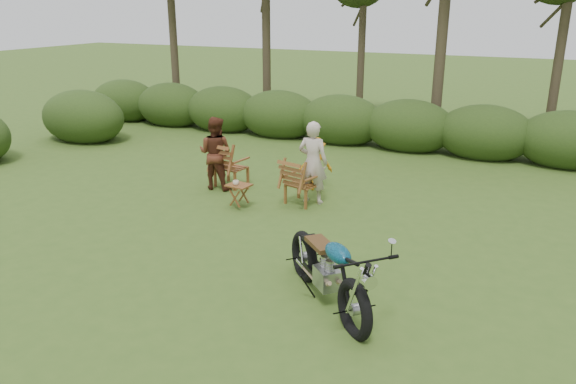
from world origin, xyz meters
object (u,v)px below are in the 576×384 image
at_px(lawn_chair_left, 232,186).
at_px(adult_b, 217,188).
at_px(motorcycle, 327,302).
at_px(cup, 236,183).
at_px(lawn_chair_right, 302,203).
at_px(child, 315,189).
at_px(side_table, 239,196).
at_px(adult_a, 312,202).

distance_m(lawn_chair_left, adult_b, 0.35).
height_order(motorcycle, lawn_chair_left, motorcycle).
bearing_deg(motorcycle, cup, -178.11).
xyz_separation_m(lawn_chair_right, lawn_chair_left, (-1.89, 0.40, 0.00)).
bearing_deg(child, lawn_chair_left, -13.66).
xyz_separation_m(side_table, cup, (-0.04, -0.05, 0.29)).
bearing_deg(child, motorcycle, 82.39).
height_order(lawn_chair_right, cup, cup).
relative_size(lawn_chair_right, adult_b, 0.60).
height_order(motorcycle, child, motorcycle).
bearing_deg(side_table, lawn_chair_right, 35.65).
bearing_deg(lawn_chair_left, side_table, 133.95).
relative_size(motorcycle, side_table, 4.69).
height_order(lawn_chair_right, lawn_chair_left, lawn_chair_left).
height_order(motorcycle, adult_a, adult_a).
distance_m(motorcycle, side_table, 4.03).
bearing_deg(adult_a, adult_b, -0.41).
distance_m(cup, adult_a, 1.65).
distance_m(side_table, adult_a, 1.52).
bearing_deg(child, side_table, 30.01).
relative_size(lawn_chair_left, adult_b, 0.64).
bearing_deg(lawn_chair_right, lawn_chair_left, 2.17).
xyz_separation_m(adult_a, adult_b, (-2.26, -0.05, 0.00)).
xyz_separation_m(adult_b, child, (1.99, 0.86, 0.00)).
xyz_separation_m(motorcycle, adult_a, (-1.74, 3.66, 0.00)).
relative_size(motorcycle, lawn_chair_left, 2.21).
xyz_separation_m(lawn_chair_right, cup, (-1.08, -0.79, 0.53)).
relative_size(side_table, adult_b, 0.30).
height_order(motorcycle, side_table, motorcycle).
height_order(motorcycle, adult_b, adult_b).
xyz_separation_m(lawn_chair_right, child, (-0.12, 0.98, 0.00)).
relative_size(cup, adult_a, 0.07).
height_order(adult_b, child, adult_b).
bearing_deg(adult_a, motorcycle, 113.82).
height_order(lawn_chair_left, side_table, lawn_chair_left).
bearing_deg(child, lawn_chair_right, 64.95).
xyz_separation_m(motorcycle, adult_b, (-4.01, 3.61, 0.00)).
bearing_deg(adult_b, motorcycle, 133.36).
distance_m(motorcycle, adult_a, 4.06).
bearing_deg(cup, lawn_chair_left, 124.22).
distance_m(side_table, child, 1.97).
bearing_deg(lawn_chair_left, lawn_chair_right, 175.43).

